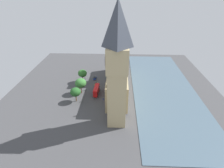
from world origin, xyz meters
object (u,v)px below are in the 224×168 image
plane_tree_under_trees (81,83)px  plane_tree_kerbside (79,84)px  car_yellow_cab_leading (96,84)px  parliament_building (117,74)px  plane_tree_midblock (82,73)px  car_blue_by_river_gate (95,78)px  pedestrian_opposite_hall (106,77)px  clock_tower (117,67)px  pedestrian_near_tower (103,99)px  double_decker_bus_trailing (96,90)px  plane_tree_far_end (75,92)px  street_lamp_corner (85,76)px

plane_tree_under_trees → plane_tree_kerbside: size_ratio=1.22×
car_yellow_cab_leading → plane_tree_under_trees: size_ratio=0.46×
parliament_building → car_yellow_cab_leading: (14.45, -0.89, -7.84)m
plane_tree_midblock → car_blue_by_river_gate: bearing=-149.2°
plane_tree_midblock → plane_tree_kerbside: plane_tree_midblock is taller
pedestrian_opposite_hall → clock_tower: bearing=22.6°
clock_tower → car_blue_by_river_gate: bearing=-70.5°
pedestrian_near_tower → plane_tree_midblock: plane_tree_midblock is taller
car_blue_by_river_gate → plane_tree_midblock: plane_tree_midblock is taller
plane_tree_kerbside → pedestrian_opposite_hall: bearing=-125.0°
parliament_building → pedestrian_near_tower: bearing=65.7°
clock_tower → car_yellow_cab_leading: bearing=-68.9°
car_blue_by_river_gate → pedestrian_opposite_hall: car_blue_by_river_gate is taller
clock_tower → car_yellow_cab_leading: clock_tower is taller
double_decker_bus_trailing → plane_tree_far_end: (10.82, 8.66, 3.50)m
pedestrian_opposite_hall → plane_tree_far_end: (15.18, 31.09, 5.37)m
plane_tree_kerbside → street_lamp_corner: size_ratio=1.37×
street_lamp_corner → car_yellow_cab_leading: bearing=151.6°
pedestrian_near_tower → pedestrian_opposite_hall: pedestrian_opposite_hall is taller
street_lamp_corner → plane_tree_far_end: bearing=87.6°
car_yellow_cab_leading → parliament_building: bearing=173.6°
car_blue_by_river_gate → double_decker_bus_trailing: 20.77m
plane_tree_under_trees → plane_tree_midblock: size_ratio=1.10×
car_blue_by_river_gate → plane_tree_kerbside: 21.47m
clock_tower → pedestrian_near_tower: clock_tower is taller
pedestrian_near_tower → plane_tree_kerbside: 18.34m
plane_tree_under_trees → parliament_building: bearing=-155.9°
parliament_building → plane_tree_under_trees: size_ratio=5.80×
pedestrian_opposite_hall → plane_tree_far_end: plane_tree_far_end is taller
pedestrian_opposite_hall → double_decker_bus_trailing: bearing=1.6°
car_yellow_cab_leading → plane_tree_midblock: (9.72, -4.30, 5.64)m
car_yellow_cab_leading → double_decker_bus_trailing: (-1.65, 11.45, 1.75)m
parliament_building → street_lamp_corner: (22.61, -5.31, -4.51)m
pedestrian_near_tower → plane_tree_kerbside: bearing=-79.9°
street_lamp_corner → plane_tree_under_trees: bearing=91.0°
pedestrian_opposite_hall → plane_tree_midblock: (15.72, 6.69, 5.75)m
street_lamp_corner → double_decker_bus_trailing: bearing=121.7°
double_decker_bus_trailing → plane_tree_far_end: plane_tree_far_end is taller
clock_tower → plane_tree_far_end: size_ratio=6.51×
pedestrian_near_tower → plane_tree_far_end: plane_tree_far_end is taller
plane_tree_kerbside → plane_tree_far_end: bearing=89.8°
clock_tower → street_lamp_corner: bearing=-61.7°
parliament_building → car_yellow_cab_leading: bearing=-3.5°
parliament_building → plane_tree_kerbside: (23.59, 9.72, -2.62)m
plane_tree_far_end → plane_tree_midblock: bearing=-88.7°
pedestrian_near_tower → street_lamp_corner: street_lamp_corner is taller
street_lamp_corner → parliament_building: bearing=166.8°
double_decker_bus_trailing → plane_tree_midblock: plane_tree_midblock is taller
pedestrian_opposite_hall → plane_tree_midblock: 18.03m
plane_tree_kerbside → street_lamp_corner: bearing=-93.7°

